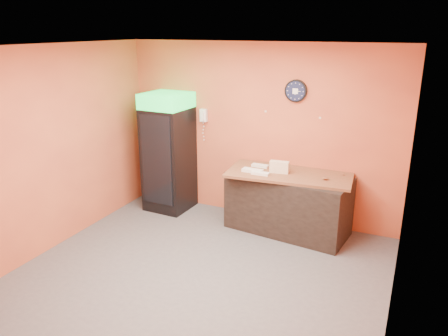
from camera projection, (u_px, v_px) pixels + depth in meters
The scene contains 15 objects.
floor at pixel (203, 271), 5.62m from camera, with size 4.50×4.50×0.00m, color #47474C.
back_wall at pixel (259, 133), 6.92m from camera, with size 4.50×0.02×2.80m, color #CF653A.
left_wall at pixel (58, 147), 6.08m from camera, with size 0.02×4.00×2.80m, color #CF653A.
right_wall at pixel (404, 197), 4.30m from camera, with size 0.02×4.00×2.80m, color #CF653A.
ceiling at pixel (199, 46), 4.76m from camera, with size 4.50×4.00×0.02m, color white.
beverage_cooler at pixel (167, 154), 7.29m from camera, with size 0.73×0.74×1.99m.
prep_counter at pixel (288, 203), 6.62m from camera, with size 1.79×0.80×0.90m, color black.
wall_clock at pixel (296, 91), 6.46m from camera, with size 0.33×0.06×0.33m.
wall_phone at pixel (203, 115), 7.19m from camera, with size 0.12×0.10×0.21m.
butcher_paper at pixel (289, 174), 6.48m from camera, with size 1.82×0.86×0.04m, color brown.
sub_roll_stack at pixel (279, 167), 6.45m from camera, with size 0.29×0.13×0.18m.
wrapped_sandwich_left at pixel (253, 171), 6.50m from camera, with size 0.31×0.12×0.04m, color silver.
wrapped_sandwich_mid at pixel (260, 173), 6.39m from camera, with size 0.26×0.10×0.04m, color silver.
wrapped_sandwich_right at pixel (260, 166), 6.74m from camera, with size 0.26×0.10×0.04m, color silver.
kitchen_tool at pixel (280, 168), 6.58m from camera, with size 0.06×0.06×0.06m, color silver.
Camera 1 is at (2.29, -4.38, 3.00)m, focal length 35.00 mm.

